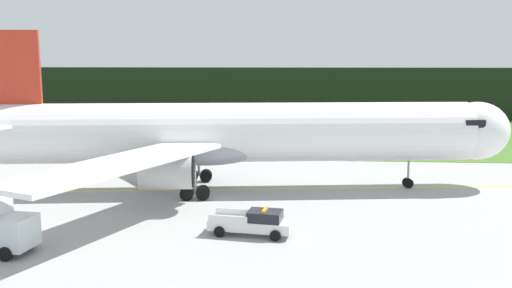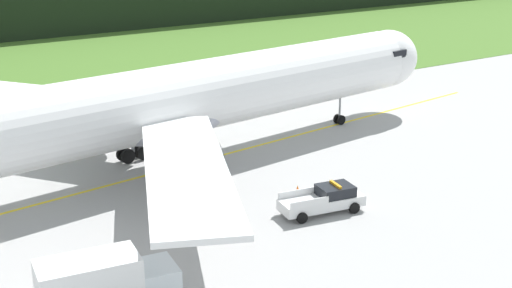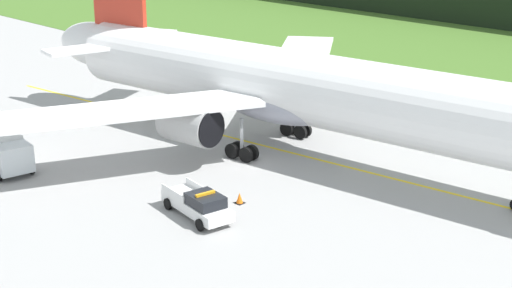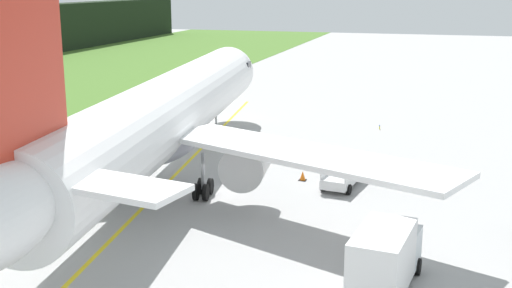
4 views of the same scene
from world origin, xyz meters
TOP-DOWN VIEW (x-y plane):
  - ground at (0.00, 0.00)m, footprint 320.00×320.00m
  - grass_verge at (0.00, 42.94)m, footprint 320.00×46.57m
  - taxiway_centerline_main at (2.11, 4.15)m, footprint 70.56×9.28m
  - airliner at (1.51, 4.08)m, footprint 54.75×41.87m
  - ops_pickup_truck at (5.25, -9.09)m, footprint 6.00×2.89m
  - catering_truck at (-11.94, -13.73)m, footprint 7.04×3.38m
  - apron_cone at (5.43, -5.75)m, footprint 0.60×0.60m

SIDE VIEW (x-z plane):
  - ground at x=0.00m, z-range 0.00..0.00m
  - taxiway_centerline_main at x=2.11m, z-range 0.00..0.01m
  - grass_verge at x=0.00m, z-range 0.00..0.04m
  - apron_cone at x=5.43m, z-range -0.01..0.74m
  - ops_pickup_truck at x=5.25m, z-range -0.07..1.87m
  - catering_truck at x=-11.94m, z-range 0.01..3.67m
  - airliner at x=1.51m, z-range -2.07..12.65m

